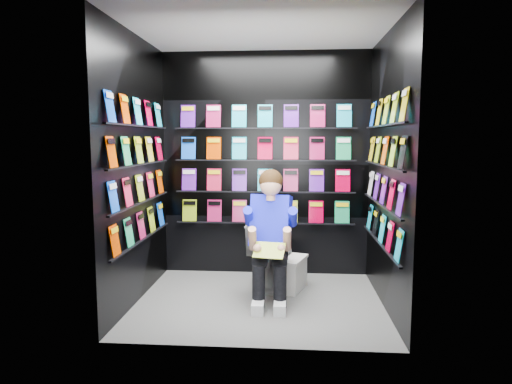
{
  "coord_description": "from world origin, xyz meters",
  "views": [
    {
      "loc": [
        0.3,
        -4.33,
        1.6
      ],
      "look_at": [
        -0.04,
        0.15,
        1.07
      ],
      "focal_mm": 32.0,
      "sensor_mm": 36.0,
      "label": 1
    }
  ],
  "objects": [
    {
      "name": "ceiling",
      "position": [
        0.0,
        0.0,
        2.6
      ],
      "size": [
        2.4,
        2.4,
        0.0
      ],
      "primitive_type": "plane",
      "color": "white",
      "rests_on": "floor"
    },
    {
      "name": "held_comic",
      "position": [
        0.11,
        -0.24,
        0.58
      ],
      "size": [
        0.31,
        0.21,
        0.12
      ],
      "primitive_type": "cube",
      "rotation": [
        -0.96,
        0.0,
        -0.18
      ],
      "color": "green",
      "rests_on": "reader"
    },
    {
      "name": "floor",
      "position": [
        0.0,
        0.0,
        0.0
      ],
      "size": [
        2.4,
        2.4,
        0.0
      ],
      "primitive_type": "plane",
      "color": "slate",
      "rests_on": "ground"
    },
    {
      "name": "reader",
      "position": [
        0.11,
        0.11,
        0.77
      ],
      "size": [
        0.66,
        0.85,
        1.41
      ],
      "primitive_type": null,
      "rotation": [
        0.0,
        0.0,
        -0.18
      ],
      "color": "#1C20E0",
      "rests_on": "toilet"
    },
    {
      "name": "comics_right",
      "position": [
        1.17,
        0.0,
        1.31
      ],
      "size": [
        0.06,
        1.7,
        1.37
      ],
      "primitive_type": null,
      "color": "#CA1F45",
      "rests_on": "wall_right"
    },
    {
      "name": "wall_back",
      "position": [
        0.0,
        1.0,
        1.3
      ],
      "size": [
        2.4,
        0.04,
        2.6
      ],
      "primitive_type": "cube",
      "color": "black",
      "rests_on": "floor"
    },
    {
      "name": "wall_front",
      "position": [
        0.0,
        -1.0,
        1.3
      ],
      "size": [
        2.4,
        0.04,
        2.6
      ],
      "primitive_type": "cube",
      "color": "black",
      "rests_on": "floor"
    },
    {
      "name": "wall_right",
      "position": [
        1.2,
        0.0,
        1.3
      ],
      "size": [
        0.04,
        2.0,
        2.6
      ],
      "primitive_type": "cube",
      "color": "black",
      "rests_on": "floor"
    },
    {
      "name": "toilet",
      "position": [
        0.11,
        0.49,
        0.37
      ],
      "size": [
        0.55,
        0.81,
        0.73
      ],
      "primitive_type": "imported",
      "rotation": [
        0.0,
        0.0,
        2.96
      ],
      "color": "white",
      "rests_on": "floor"
    },
    {
      "name": "comics_back",
      "position": [
        0.0,
        0.97,
        1.31
      ],
      "size": [
        2.1,
        0.06,
        1.37
      ],
      "primitive_type": null,
      "color": "#CA1F45",
      "rests_on": "wall_back"
    },
    {
      "name": "longbox_lid",
      "position": [
        0.31,
        0.39,
        0.33
      ],
      "size": [
        0.38,
        0.5,
        0.03
      ],
      "primitive_type": "cube",
      "rotation": [
        0.0,
        0.0,
        -0.32
      ],
      "color": "silver",
      "rests_on": "longbox"
    },
    {
      "name": "longbox",
      "position": [
        0.31,
        0.39,
        0.16
      ],
      "size": [
        0.35,
        0.47,
        0.32
      ],
      "primitive_type": "cube",
      "rotation": [
        0.0,
        0.0,
        -0.32
      ],
      "color": "silver",
      "rests_on": "floor"
    },
    {
      "name": "wall_left",
      "position": [
        -1.2,
        0.0,
        1.3
      ],
      "size": [
        0.04,
        2.0,
        2.6
      ],
      "primitive_type": "cube",
      "color": "black",
      "rests_on": "floor"
    },
    {
      "name": "comics_left",
      "position": [
        -1.17,
        0.0,
        1.31
      ],
      "size": [
        0.06,
        1.7,
        1.37
      ],
      "primitive_type": null,
      "color": "#CA1F45",
      "rests_on": "wall_left"
    }
  ]
}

